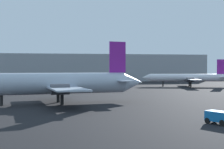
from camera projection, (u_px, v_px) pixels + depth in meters
airplane_on_taxiway at (54, 84)px, 49.19m from camera, size 31.21×22.20×10.11m
airplane_far_right at (187, 78)px, 96.25m from camera, size 27.23×22.98×8.39m
baggage_cart at (218, 117)px, 31.06m from camera, size 2.29×2.73×1.30m
terminal_building at (97, 68)px, 145.46m from camera, size 98.40×23.78×11.92m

